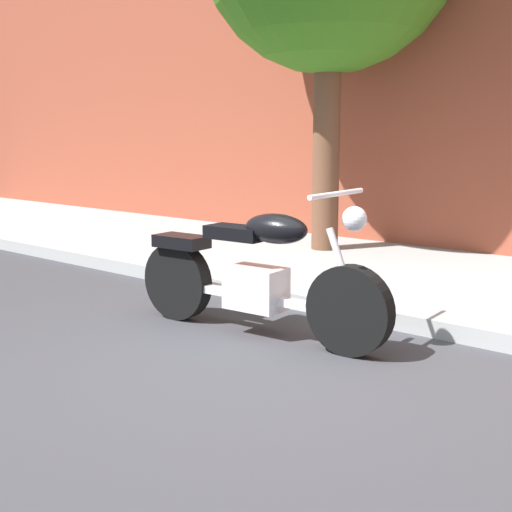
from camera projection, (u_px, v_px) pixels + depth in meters
The scene contains 3 objects.
ground_plane at pixel (269, 366), 4.57m from camera, with size 60.00×60.00×0.00m, color #38383D.
sidewalk at pixel (452, 285), 6.66m from camera, with size 21.88×3.04×0.14m, color #9E9E9E.
motorcycle at pixel (256, 276), 5.20m from camera, with size 2.23×0.70×1.13m.
Camera 1 is at (2.75, -3.39, 1.53)m, focal length 48.52 mm.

